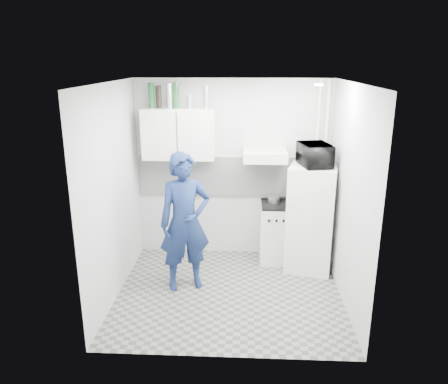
{
  "coord_description": "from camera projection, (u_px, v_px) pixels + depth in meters",
  "views": [
    {
      "loc": [
        0.19,
        -4.93,
        2.86
      ],
      "look_at": [
        -0.08,
        0.3,
        1.25
      ],
      "focal_mm": 35.0,
      "sensor_mm": 36.0,
      "label": 1
    }
  ],
  "objects": [
    {
      "name": "pipe_b",
      "position": [
        315.0,
        172.0,
        6.23
      ],
      "size": [
        0.04,
        0.04,
        2.6
      ],
      "primitive_type": "cylinder",
      "color": "silver",
      "rests_on": "floor"
    },
    {
      "name": "pipe_a",
      "position": [
        324.0,
        172.0,
        6.22
      ],
      "size": [
        0.05,
        0.05,
        2.6
      ],
      "primitive_type": "cylinder",
      "color": "silver",
      "rests_on": "floor"
    },
    {
      "name": "ceiling_spot_fixture",
      "position": [
        319.0,
        85.0,
        4.94
      ],
      "size": [
        0.1,
        0.1,
        0.02
      ],
      "primitive_type": "cylinder",
      "color": "white",
      "rests_on": "ceiling"
    },
    {
      "name": "stove_top",
      "position": [
        279.0,
        205.0,
        6.22
      ],
      "size": [
        0.5,
        0.5,
        0.03
      ],
      "primitive_type": "cube",
      "color": "black",
      "rests_on": "stove"
    },
    {
      "name": "fridge",
      "position": [
        311.0,
        218.0,
        6.02
      ],
      "size": [
        0.75,
        0.75,
        1.49
      ],
      "primitive_type": "cube",
      "rotation": [
        0.0,
        0.0,
        -0.25
      ],
      "color": "white",
      "rests_on": "floor"
    },
    {
      "name": "bottle_a",
      "position": [
        151.0,
        96.0,
        5.94
      ],
      "size": [
        0.08,
        0.08,
        0.34
      ],
      "primitive_type": "cylinder",
      "color": "#144C1E",
      "rests_on": "upper_cabinet"
    },
    {
      "name": "person",
      "position": [
        185.0,
        222.0,
        5.47
      ],
      "size": [
        0.75,
        0.62,
        1.78
      ],
      "primitive_type": "imported",
      "rotation": [
        0.0,
        0.0,
        0.34
      ],
      "color": "navy",
      "rests_on": "floor"
    },
    {
      "name": "wall_back",
      "position": [
        233.0,
        170.0,
        6.36
      ],
      "size": [
        2.8,
        0.0,
        2.8
      ],
      "primitive_type": "plane",
      "rotation": [
        1.57,
        0.0,
        0.0
      ],
      "color": "silver",
      "rests_on": "floor"
    },
    {
      "name": "saucepan",
      "position": [
        274.0,
        199.0,
        6.28
      ],
      "size": [
        0.16,
        0.16,
        0.09
      ],
      "primitive_type": "cylinder",
      "color": "silver",
      "rests_on": "stove_top"
    },
    {
      "name": "bottle_d",
      "position": [
        176.0,
        95.0,
        5.92
      ],
      "size": [
        0.08,
        0.08,
        0.35
      ],
      "primitive_type": "cylinder",
      "color": "#144C1E",
      "rests_on": "upper_cabinet"
    },
    {
      "name": "wall_left",
      "position": [
        113.0,
        194.0,
        5.24
      ],
      "size": [
        0.0,
        2.6,
        2.6
      ],
      "primitive_type": "plane",
      "rotation": [
        1.57,
        0.0,
        1.57
      ],
      "color": "silver",
      "rests_on": "floor"
    },
    {
      "name": "bottle_c",
      "position": [
        169.0,
        96.0,
        5.93
      ],
      "size": [
        0.08,
        0.08,
        0.33
      ],
      "primitive_type": "cylinder",
      "color": "silver",
      "rests_on": "upper_cabinet"
    },
    {
      "name": "wall_right",
      "position": [
        349.0,
        197.0,
        5.1
      ],
      "size": [
        0.0,
        2.6,
        2.6
      ],
      "primitive_type": "plane",
      "rotation": [
        1.57,
        0.0,
        -1.57
      ],
      "color": "silver",
      "rests_on": "floor"
    },
    {
      "name": "upper_cabinet",
      "position": [
        179.0,
        134.0,
        6.07
      ],
      "size": [
        1.0,
        0.35,
        0.7
      ],
      "primitive_type": "cube",
      "color": "white",
      "rests_on": "wall_back"
    },
    {
      "name": "backsplash",
      "position": [
        233.0,
        177.0,
        6.38
      ],
      "size": [
        2.74,
        0.03,
        0.6
      ],
      "primitive_type": "cube",
      "color": "white",
      "rests_on": "wall_back"
    },
    {
      "name": "ceiling",
      "position": [
        230.0,
        83.0,
        4.79
      ],
      "size": [
        2.8,
        2.8,
        0.0
      ],
      "primitive_type": "plane",
      "color": "white",
      "rests_on": "wall_back"
    },
    {
      "name": "canister_a",
      "position": [
        189.0,
        102.0,
        5.93
      ],
      "size": [
        0.07,
        0.07,
        0.18
      ],
      "primitive_type": "cylinder",
      "color": "silver",
      "rests_on": "upper_cabinet"
    },
    {
      "name": "range_hood",
      "position": [
        265.0,
        156.0,
        6.02
      ],
      "size": [
        0.6,
        0.5,
        0.14
      ],
      "primitive_type": "cube",
      "color": "silver",
      "rests_on": "wall_back"
    },
    {
      "name": "bottle_e",
      "position": [
        206.0,
        97.0,
        5.9
      ],
      "size": [
        0.08,
        0.08,
        0.31
      ],
      "primitive_type": "cylinder",
      "color": "silver",
      "rests_on": "upper_cabinet"
    },
    {
      "name": "bottle_b",
      "position": [
        159.0,
        97.0,
        5.94
      ],
      "size": [
        0.08,
        0.08,
        0.3
      ],
      "primitive_type": "cylinder",
      "color": "black",
      "rests_on": "upper_cabinet"
    },
    {
      "name": "microwave",
      "position": [
        315.0,
        155.0,
        5.76
      ],
      "size": [
        0.6,
        0.46,
        0.3
      ],
      "primitive_type": "imported",
      "rotation": [
        0.0,
        0.0,
        1.77
      ],
      "color": "black",
      "rests_on": "fridge"
    },
    {
      "name": "stove",
      "position": [
        278.0,
        233.0,
        6.35
      ],
      "size": [
        0.53,
        0.53,
        0.84
      ],
      "primitive_type": "cube",
      "color": "silver",
      "rests_on": "floor"
    },
    {
      "name": "floor",
      "position": [
        229.0,
        293.0,
        5.55
      ],
      "size": [
        2.8,
        2.8,
        0.0
      ],
      "primitive_type": "plane",
      "color": "slate",
      "rests_on": "ground"
    }
  ]
}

